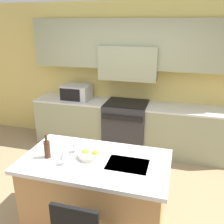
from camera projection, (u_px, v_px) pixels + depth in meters
ground_plane at (96, 210)px, 3.29m from camera, size 10.00×10.00×0.00m
back_cabinetry at (130, 64)px, 4.62m from camera, size 10.00×0.46×2.70m
back_counter at (126, 126)px, 4.78m from camera, size 3.56×0.62×0.92m
range_stove at (126, 126)px, 4.76m from camera, size 0.78×0.70×0.94m
microwave at (77, 92)px, 4.82m from camera, size 0.51×0.44×0.28m
kitchen_island at (96, 193)px, 2.90m from camera, size 1.63×0.92×0.91m
wine_bottle at (47, 149)px, 2.76m from camera, size 0.07×0.07×0.28m
wine_glass_near at (63, 155)px, 2.61m from camera, size 0.08×0.08×0.16m
wine_glass_far at (75, 144)px, 2.87m from camera, size 0.08×0.08×0.16m
fruit_bowl at (90, 154)px, 2.79m from camera, size 0.29×0.29×0.10m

